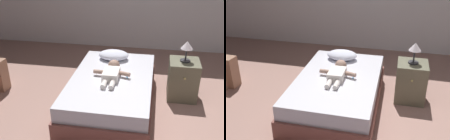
% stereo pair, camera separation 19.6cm
% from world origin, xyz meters
% --- Properties ---
extents(ground_plane, '(8.00, 8.00, 0.00)m').
position_xyz_m(ground_plane, '(0.00, 0.00, 0.00)').
color(ground_plane, '#A27A6D').
extents(bed, '(1.12, 1.80, 0.45)m').
position_xyz_m(bed, '(-0.20, 0.63, 0.22)').
color(bed, brown).
rests_on(bed, ground_plane).
extents(pillow, '(0.46, 0.32, 0.14)m').
position_xyz_m(pillow, '(-0.27, 1.22, 0.52)').
color(pillow, white).
rests_on(pillow, bed).
extents(baby, '(0.50, 0.63, 0.16)m').
position_xyz_m(baby, '(-0.20, 0.64, 0.51)').
color(baby, white).
rests_on(baby, bed).
extents(toothbrush, '(0.04, 0.13, 0.02)m').
position_xyz_m(toothbrush, '(-0.01, 0.68, 0.46)').
color(toothbrush, '#2B96E1').
rests_on(toothbrush, bed).
extents(nightstand, '(0.41, 0.44, 0.57)m').
position_xyz_m(nightstand, '(0.77, 1.03, 0.29)').
color(nightstand, '#686650').
rests_on(nightstand, ground_plane).
extents(lamp, '(0.17, 0.17, 0.30)m').
position_xyz_m(lamp, '(0.77, 1.03, 0.79)').
color(lamp, '#333338').
rests_on(lamp, nightstand).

